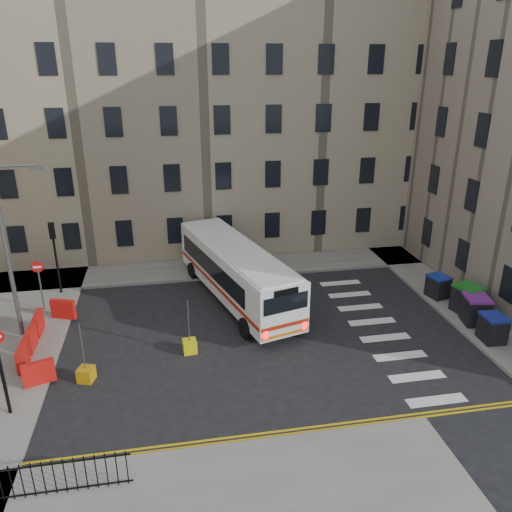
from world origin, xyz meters
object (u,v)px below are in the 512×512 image
object	(u,v)px
wheelie_bin_a	(493,328)
bollard_yellow	(190,346)
wheelie_bin_d	(465,297)
streetlamp	(7,252)
wheelie_bin_c	(467,299)
bus	(236,270)
wheelie_bin_e	(438,286)
bollard_chevron	(86,374)
wheelie_bin_b	(475,309)

from	to	relation	value
wheelie_bin_a	bollard_yellow	size ratio (longest dim) A/B	2.13
wheelie_bin_a	wheelie_bin_d	size ratio (longest dim) A/B	0.99
streetlamp	wheelie_bin_d	bearing A→B (deg)	-3.10
wheelie_bin_c	wheelie_bin_d	distance (m)	0.58
bus	wheelie_bin_e	size ratio (longest dim) A/B	8.66
wheelie_bin_c	streetlamp	bearing A→B (deg)	159.89
wheelie_bin_d	wheelie_bin_e	bearing A→B (deg)	142.00
wheelie_bin_e	bollard_yellow	world-z (taller)	wheelie_bin_e
wheelie_bin_d	bollard_chevron	size ratio (longest dim) A/B	2.16
streetlamp	wheelie_bin_e	xyz separation A→B (m)	(21.53, 0.22, -3.57)
bus	bollard_yellow	size ratio (longest dim) A/B	18.92
streetlamp	bus	xyz separation A→B (m)	(10.62, 2.15, -2.59)
wheelie_bin_b	wheelie_bin_d	bearing A→B (deg)	86.23
streetlamp	bollard_chevron	bearing A→B (deg)	-50.43
wheelie_bin_e	bollard_yellow	xyz separation A→B (m)	(-13.74, -3.02, -0.47)
wheelie_bin_e	bollard_chevron	xyz separation A→B (m)	(-18.04, -4.44, -0.47)
bollard_yellow	wheelie_bin_e	bearing A→B (deg)	12.39
bus	wheelie_bin_c	world-z (taller)	bus
wheelie_bin_c	bollard_chevron	bearing A→B (deg)	171.99
bus	bollard_yellow	xyz separation A→B (m)	(-2.83, -4.95, -1.45)
wheelie_bin_a	wheelie_bin_d	bearing A→B (deg)	82.00
wheelie_bin_b	wheelie_bin_c	world-z (taller)	wheelie_bin_c
wheelie_bin_e	bus	bearing A→B (deg)	156.12
wheelie_bin_b	wheelie_bin_c	bearing A→B (deg)	89.51
streetlamp	wheelie_bin_b	xyz separation A→B (m)	(21.82, -2.83, -3.46)
wheelie_bin_b	wheelie_bin_d	size ratio (longest dim) A/B	1.16
bus	wheelie_bin_c	size ratio (longest dim) A/B	7.21
bollard_yellow	bollard_chevron	size ratio (longest dim) A/B	1.00
wheelie_bin_b	wheelie_bin_e	bearing A→B (deg)	107.04
bus	wheelie_bin_a	distance (m)	12.91
bus	bollard_yellow	distance (m)	5.88
wheelie_bin_d	wheelie_bin_b	bearing A→B (deg)	-80.66
wheelie_bin_c	bollard_yellow	distance (m)	14.32
wheelie_bin_d	bollard_yellow	xyz separation A→B (m)	(-14.47, -1.59, -0.42)
wheelie_bin_a	bollard_chevron	world-z (taller)	wheelie_bin_a
bollard_yellow	bollard_chevron	bearing A→B (deg)	-161.76
bollard_yellow	wheelie_bin_b	bearing A→B (deg)	-0.14
streetlamp	wheelie_bin_a	distance (m)	22.37
wheelie_bin_d	bollard_chevron	xyz separation A→B (m)	(-18.78, -3.01, -0.42)
streetlamp	bollard_chevron	distance (m)	6.79
bollard_yellow	bollard_chevron	world-z (taller)	same
wheelie_bin_a	wheelie_bin_d	xyz separation A→B (m)	(0.64, 3.32, -0.08)
wheelie_bin_a	wheelie_bin_d	world-z (taller)	wheelie_bin_a
bus	wheelie_bin_d	xyz separation A→B (m)	(11.64, -3.36, -1.03)
streetlamp	wheelie_bin_c	bearing A→B (deg)	-4.46
wheelie_bin_e	bollard_chevron	size ratio (longest dim) A/B	2.18
streetlamp	wheelie_bin_d	size ratio (longest dim) A/B	6.29
streetlamp	bollard_chevron	size ratio (longest dim) A/B	13.57
bollard_yellow	streetlamp	bearing A→B (deg)	160.27
bus	wheelie_bin_e	xyz separation A→B (m)	(10.91, -1.93, -0.98)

